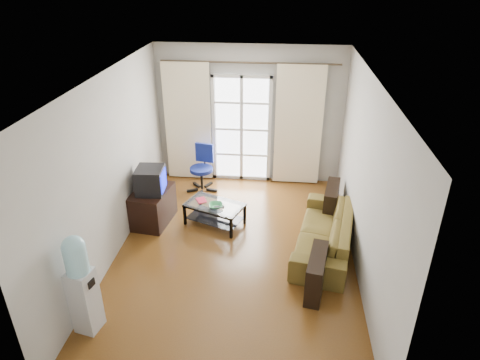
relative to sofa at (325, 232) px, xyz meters
name	(u,v)px	position (x,y,z in m)	size (l,w,h in m)	color
floor	(235,253)	(-1.37, -0.28, -0.29)	(5.20, 5.20, 0.00)	brown
ceiling	(234,79)	(-1.37, -0.28, 2.41)	(5.20, 5.20, 0.00)	white
wall_back	(250,115)	(-1.37, 2.32, 1.06)	(3.60, 0.02, 2.70)	#B2B0A9
wall_front	(200,309)	(-1.37, -2.88, 1.06)	(3.60, 0.02, 2.70)	#B2B0A9
wall_left	(110,169)	(-3.17, -0.28, 1.06)	(0.02, 5.20, 2.70)	#B2B0A9
wall_right	(365,181)	(0.43, -0.28, 1.06)	(0.02, 5.20, 2.70)	#B2B0A9
french_door	(242,129)	(-1.52, 2.26, 0.78)	(1.16, 0.06, 2.15)	white
curtain_rod	(250,63)	(-1.37, 2.22, 2.09)	(0.04, 0.04, 3.30)	#4C3F2D
curtain_left	(188,123)	(-2.57, 2.20, 0.91)	(0.90, 0.07, 2.35)	#FFF3CD
curtain_right	(298,127)	(-0.42, 2.20, 0.91)	(0.90, 0.07, 2.35)	#FFF3CD
radiator	(288,167)	(-0.57, 2.22, 0.04)	(0.64, 0.12, 0.64)	gray
sofa	(325,232)	(0.00, 0.00, 0.00)	(1.13, 2.11, 0.58)	brown
coffee_table	(215,211)	(-1.80, 0.50, -0.04)	(1.09, 0.86, 0.39)	silver
bowl	(216,206)	(-1.76, 0.41, 0.12)	(0.26, 0.26, 0.06)	#318835
book	(197,201)	(-2.11, 0.56, 0.11)	(0.23, 0.25, 0.02)	maroon
remote	(219,207)	(-1.70, 0.41, 0.11)	(0.17, 0.05, 0.02)	black
tv_stand	(153,206)	(-2.86, 0.48, 0.01)	(0.55, 0.82, 0.60)	black
crt_tv	(149,180)	(-2.86, 0.44, 0.53)	(0.50, 0.49, 0.43)	black
task_chair	(202,177)	(-2.23, 1.71, -0.02)	(0.72, 0.72, 0.91)	black
water_cooler	(81,283)	(-2.97, -1.95, 0.41)	(0.32, 0.32, 1.34)	silver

